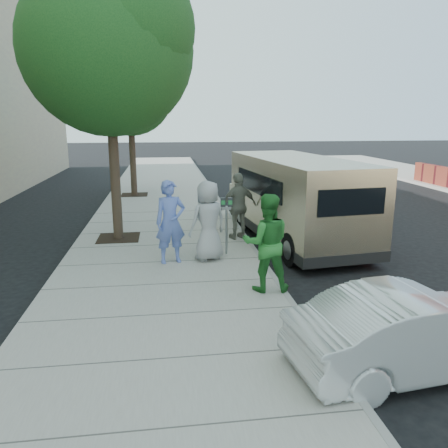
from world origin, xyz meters
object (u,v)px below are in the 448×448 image
at_px(tree_near, 109,42).
at_px(person_striped_polo, 239,206).
at_px(tree_far, 130,88).
at_px(person_gray_shirt, 208,221).
at_px(person_green_shirt, 266,243).
at_px(sedan, 417,331).
at_px(person_officer, 170,222).
at_px(van, 295,197).
at_px(parking_meter, 227,213).

bearing_deg(tree_near, person_striped_polo, -8.49).
height_order(tree_near, tree_far, tree_near).
height_order(tree_near, person_gray_shirt, tree_near).
xyz_separation_m(person_green_shirt, person_gray_shirt, (-0.96, 2.12, -0.01)).
height_order(sedan, person_green_shirt, person_green_shirt).
relative_size(person_officer, person_green_shirt, 1.01).
xyz_separation_m(van, person_gray_shirt, (-2.77, -1.97, -0.17)).
xyz_separation_m(parking_meter, person_officer, (-1.43, -0.48, -0.07)).
bearing_deg(person_striped_polo, tree_far, -86.42).
xyz_separation_m(tree_near, parking_meter, (2.89, -1.97, -4.33)).
height_order(person_officer, person_green_shirt, person_officer).
bearing_deg(sedan, parking_meter, 12.32).
relative_size(van, person_striped_polo, 3.57).
xyz_separation_m(van, person_green_shirt, (-1.81, -4.09, -0.16)).
height_order(parking_meter, van, van).
bearing_deg(person_green_shirt, person_striped_polo, -86.18).
bearing_deg(person_green_shirt, person_gray_shirt, -60.11).
relative_size(tree_far, sedan, 1.73).
bearing_deg(parking_meter, person_officer, -157.27).
distance_m(van, sedan, 7.09).
xyz_separation_m(tree_far, van, (5.14, -8.00, -3.58)).
relative_size(van, person_green_shirt, 3.44).
xyz_separation_m(tree_far, person_striped_polo, (3.45, -8.12, -3.77)).
bearing_deg(person_striped_polo, person_green_shirt, 68.80).
bearing_deg(person_gray_shirt, van, -169.30).
bearing_deg(person_striped_polo, person_gray_shirt, 40.34).
distance_m(tree_near, person_officer, 5.23).
xyz_separation_m(parking_meter, van, (2.26, 1.56, 0.09)).
bearing_deg(person_gray_shirt, tree_far, -101.32).
relative_size(person_officer, person_striped_polo, 1.05).
xyz_separation_m(parking_meter, person_green_shirt, (0.45, -2.53, -0.07)).
height_order(tree_far, person_gray_shirt, tree_far).
bearing_deg(person_green_shirt, parking_meter, -74.44).
xyz_separation_m(tree_near, person_officer, (1.46, -2.45, -4.39)).
distance_m(sedan, person_green_shirt, 3.37).
relative_size(tree_far, person_officer, 3.23).
relative_size(parking_meter, person_officer, 0.74).
distance_m(tree_near, sedan, 10.17).
xyz_separation_m(tree_near, tree_far, (-0.00, 7.60, -0.66)).
height_order(tree_near, sedan, tree_near).
height_order(tree_far, sedan, tree_far).
bearing_deg(van, tree_near, 168.75).
bearing_deg(tree_far, person_striped_polo, -66.95).
bearing_deg(sedan, person_green_shirt, 19.84).
bearing_deg(van, parking_meter, -152.08).
distance_m(parking_meter, person_green_shirt, 2.57).
xyz_separation_m(person_officer, person_gray_shirt, (0.92, 0.07, -0.02)).
distance_m(parking_meter, person_officer, 1.51).
distance_m(tree_far, person_striped_polo, 9.59).
distance_m(tree_near, parking_meter, 5.56).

